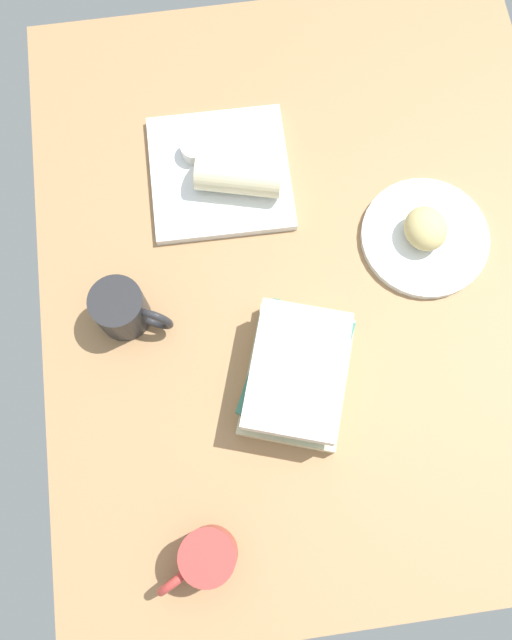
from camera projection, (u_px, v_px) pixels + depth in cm
name	position (u px, v px, depth cm)	size (l,w,h in cm)	color
dining_table	(311.00, 273.00, 106.03)	(110.00, 90.00, 4.00)	#9E754C
round_plate	(425.00, 237.00, 104.90)	(21.34, 21.34, 1.40)	white
scone_pastry	(426.00, 229.00, 101.68)	(7.65, 6.85, 5.34)	tan
square_plate	(220.00, 173.00, 108.07)	(23.63, 23.63, 1.60)	white
sauce_cup	(195.00, 149.00, 106.78)	(4.84, 4.84, 2.75)	silver
breakfast_wrap	(239.00, 176.00, 103.66)	(6.06, 6.06, 14.10)	beige
book_stack	(297.00, 373.00, 95.06)	(24.53, 21.00, 8.75)	beige
coffee_mug	(206.00, 557.00, 87.61)	(8.51, 11.86, 8.80)	#B23833
second_mug	(123.00, 309.00, 97.65)	(8.47, 12.35, 8.50)	#262628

